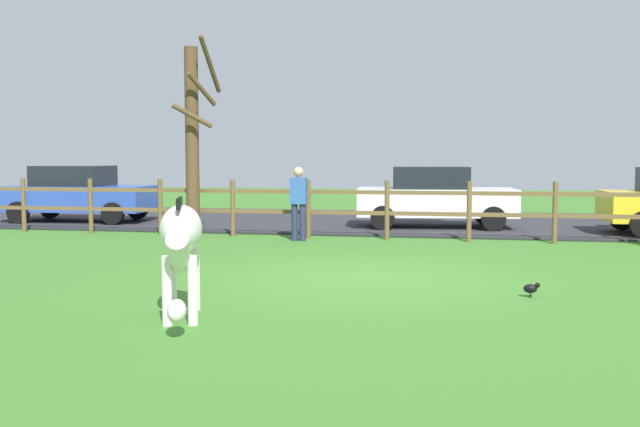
{
  "coord_description": "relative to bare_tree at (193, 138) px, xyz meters",
  "views": [
    {
      "loc": [
        1.33,
        -10.88,
        1.87
      ],
      "look_at": [
        -0.88,
        0.62,
        0.93
      ],
      "focal_mm": 39.98,
      "sensor_mm": 36.0,
      "label": 1
    }
  ],
  "objects": [
    {
      "name": "crow_on_grass",
      "position": [
        6.95,
        -5.87,
        -2.16
      ],
      "size": [
        0.21,
        0.1,
        0.2
      ],
      "color": "black",
      "rests_on": "ground_plane"
    },
    {
      "name": "paddock_fence",
      "position": [
        4.43,
        0.32,
        -1.53
      ],
      "size": [
        21.73,
        0.11,
        1.33
      ],
      "color": "brown",
      "rests_on": "ground_plane"
    },
    {
      "name": "visitor_right_of_tree",
      "position": [
        2.53,
        -0.22,
        -1.38
      ],
      "size": [
        0.37,
        0.23,
        1.64
      ],
      "color": "#232847",
      "rests_on": "ground_plane"
    },
    {
      "name": "zebra",
      "position": [
        2.86,
        -7.92,
        -1.36
      ],
      "size": [
        0.89,
        1.87,
        1.41
      ],
      "color": "white",
      "rests_on": "ground_plane"
    },
    {
      "name": "bare_tree",
      "position": [
        0.0,
        0.0,
        0.0
      ],
      "size": [
        0.89,
        1.1,
        4.53
      ],
      "color": "#513A23",
      "rests_on": "ground_plane"
    },
    {
      "name": "parking_asphalt",
      "position": [
        4.63,
        4.62,
        -2.26
      ],
      "size": [
        28.0,
        7.4,
        0.05
      ],
      "primitive_type": "cube",
      "color": "#2D2D33",
      "rests_on": "ground_plane"
    },
    {
      "name": "parked_car_white",
      "position": [
        5.4,
        2.98,
        -1.45
      ],
      "size": [
        4.14,
        2.17,
        1.56
      ],
      "color": "white",
      "rests_on": "parking_asphalt"
    },
    {
      "name": "parked_car_blue",
      "position": [
        -4.47,
        2.74,
        -1.45
      ],
      "size": [
        4.09,
        2.06,
        1.56
      ],
      "color": "#2D4CAD",
      "rests_on": "parking_asphalt"
    },
    {
      "name": "ground_plane",
      "position": [
        4.63,
        -4.68,
        -2.29
      ],
      "size": [
        60.0,
        60.0,
        0.0
      ],
      "primitive_type": "plane",
      "color": "#3D7528"
    }
  ]
}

